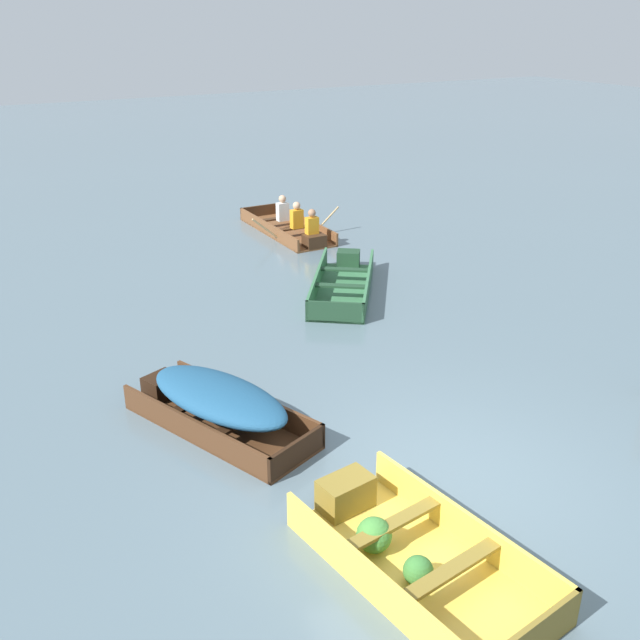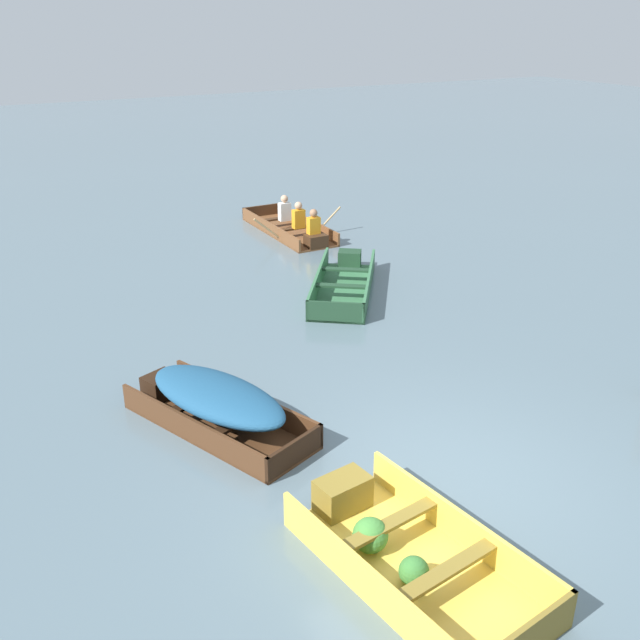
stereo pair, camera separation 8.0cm
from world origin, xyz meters
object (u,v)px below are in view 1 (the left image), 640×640
skiff_dark_varnish_near_moored (217,402)px  dinghy_yellow_foreground (406,550)px  skiff_green_mid_moored (343,282)px  rowboat_wooden_brown_with_crew (291,227)px

skiff_dark_varnish_near_moored → dinghy_yellow_foreground: bearing=-77.5°
dinghy_yellow_foreground → skiff_dark_varnish_near_moored: (-0.71, 3.23, 0.22)m
skiff_dark_varnish_near_moored → skiff_green_mid_moored: 5.30m
skiff_green_mid_moored → rowboat_wooden_brown_with_crew: bearing=79.3°
skiff_dark_varnish_near_moored → skiff_green_mid_moored: bearing=42.0°
dinghy_yellow_foreground → rowboat_wooden_brown_with_crew: size_ratio=0.87×
skiff_green_mid_moored → rowboat_wooden_brown_with_crew: size_ratio=0.96×
skiff_green_mid_moored → skiff_dark_varnish_near_moored: bearing=-138.0°
dinghy_yellow_foreground → skiff_green_mid_moored: (3.22, 6.77, -0.02)m
skiff_dark_varnish_near_moored → rowboat_wooden_brown_with_crew: bearing=57.5°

